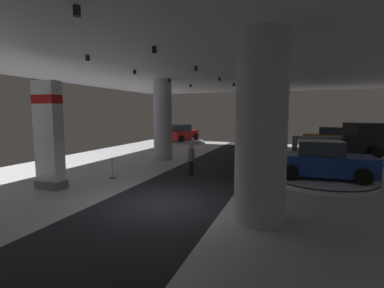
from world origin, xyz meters
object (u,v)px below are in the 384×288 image
(display_platform_deep_left, at_px, (182,141))
(display_car_deep_left, at_px, (181,133))
(pickup_truck_far_right, at_px, (342,143))
(visitor_walking_far, at_px, (191,158))
(display_platform_mid_right, at_px, (322,180))
(display_platform_deep_right, at_px, (328,148))
(column_right, at_px, (261,129))
(visitor_walking_near, at_px, (239,151))
(display_car_deep_right, at_px, (329,138))
(column_left, at_px, (163,120))
(display_car_mid_right, at_px, (322,161))
(brand_sign_pylon, at_px, (49,134))
(display_platform_far_right, at_px, (336,159))

(display_platform_deep_left, relative_size, display_car_deep_left, 1.08)
(pickup_truck_far_right, bearing_deg, display_car_deep_left, 153.85)
(display_platform_deep_left, height_order, display_car_deep_left, display_car_deep_left)
(display_car_deep_left, height_order, visitor_walking_far, display_car_deep_left)
(display_platform_deep_left, height_order, display_platform_mid_right, display_platform_deep_left)
(pickup_truck_far_right, xyz_separation_m, display_platform_deep_right, (-0.09, 6.45, -1.04))
(column_right, relative_size, visitor_walking_far, 3.46)
(display_car_deep_left, relative_size, pickup_truck_far_right, 0.79)
(visitor_walking_far, bearing_deg, display_car_deep_left, 113.69)
(display_platform_deep_right, height_order, visitor_walking_near, visitor_walking_near)
(display_car_deep_left, bearing_deg, display_platform_mid_right, -48.27)
(display_car_deep_left, distance_m, display_car_deep_right, 14.46)
(display_platform_deep_right, relative_size, visitor_walking_far, 3.53)
(column_left, height_order, display_car_mid_right, column_left)
(column_left, xyz_separation_m, pickup_truck_far_right, (11.73, 3.29, -1.54))
(brand_sign_pylon, bearing_deg, display_car_deep_right, 55.45)
(pickup_truck_far_right, distance_m, visitor_walking_near, 7.42)
(column_left, bearing_deg, column_right, -50.88)
(display_platform_deep_left, bearing_deg, display_car_deep_left, -102.51)
(pickup_truck_far_right, height_order, visitor_walking_near, pickup_truck_far_right)
(display_platform_deep_right, height_order, display_car_deep_right, display_car_deep_right)
(column_left, bearing_deg, display_platform_deep_right, 39.95)
(display_car_mid_right, xyz_separation_m, display_platform_deep_right, (1.72, 13.60, -0.86))
(display_platform_deep_right, bearing_deg, display_car_deep_right, -6.30)
(display_car_mid_right, height_order, display_car_deep_right, display_car_deep_right)
(column_left, bearing_deg, visitor_walking_near, -7.48)
(brand_sign_pylon, relative_size, display_car_deep_right, 1.04)
(display_car_deep_left, relative_size, visitor_walking_near, 2.82)
(visitor_walking_far, bearing_deg, brand_sign_pylon, -136.81)
(display_platform_mid_right, bearing_deg, display_platform_deep_right, 82.91)
(display_platform_deep_right, distance_m, display_car_deep_right, 0.90)
(column_right, distance_m, visitor_walking_far, 6.83)
(display_platform_deep_right, distance_m, visitor_walking_far, 16.17)
(column_right, xyz_separation_m, display_platform_mid_right, (2.22, 5.64, -2.60))
(column_right, xyz_separation_m, display_platform_deep_left, (-10.50, 19.94, -2.59))
(display_platform_far_right, bearing_deg, display_car_mid_right, -102.12)
(brand_sign_pylon, height_order, display_platform_far_right, brand_sign_pylon)
(visitor_walking_near, bearing_deg, display_car_mid_right, -35.33)
(brand_sign_pylon, xyz_separation_m, display_platform_deep_left, (-1.69, 19.22, -2.18))
(column_left, distance_m, display_platform_far_right, 12.14)
(display_car_deep_right, bearing_deg, brand_sign_pylon, -124.55)
(column_right, height_order, visitor_walking_near, column_right)
(column_left, relative_size, visitor_walking_near, 3.46)
(pickup_truck_far_right, xyz_separation_m, visitor_walking_far, (-8.05, -7.60, -0.30))
(pickup_truck_far_right, bearing_deg, display_car_mid_right, -104.21)
(display_platform_mid_right, relative_size, display_car_deep_right, 1.04)
(display_platform_mid_right, distance_m, display_platform_deep_right, 13.71)
(pickup_truck_far_right, bearing_deg, brand_sign_pylon, -136.70)
(column_right, xyz_separation_m, display_car_mid_right, (2.19, 5.64, -1.72))
(column_left, distance_m, visitor_walking_far, 5.96)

